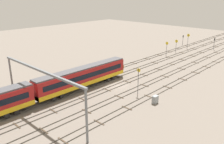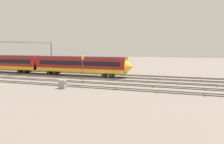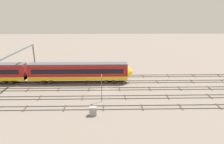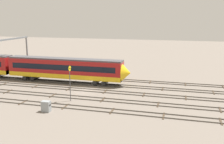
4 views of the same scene
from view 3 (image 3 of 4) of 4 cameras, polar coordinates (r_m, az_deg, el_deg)
name	(u,v)px [view 3 (image 3 of 4)]	position (r m, az deg, el deg)	size (l,w,h in m)	color
ground_plane	(104,89)	(45.55, -2.25, -4.96)	(210.79, 210.79, 0.00)	slate
track_near_foreground	(103,108)	(37.37, -2.47, -10.18)	(194.79, 2.40, 0.16)	#59544C
track_second_near	(104,97)	(41.40, -2.35, -7.26)	(194.79, 2.40, 0.16)	#59544C
track_middle	(104,89)	(45.52, -2.25, -4.87)	(194.79, 2.40, 0.16)	#59544C
track_with_train	(104,82)	(49.71, -2.17, -2.88)	(194.79, 2.40, 0.16)	#59544C
track_far_background	(105,76)	(53.95, -2.10, -1.20)	(194.79, 2.40, 0.16)	#59544C
overhead_gantry	(14,61)	(47.79, -26.31, 2.77)	(0.40, 24.02, 8.56)	slate
speed_sign_far_trackside	(102,85)	(38.41, -3.00, -3.66)	(0.14, 0.83, 5.69)	#4C4C51
relay_cabinet	(93,111)	(34.85, -5.47, -11.13)	(1.23, 0.80, 1.55)	gray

